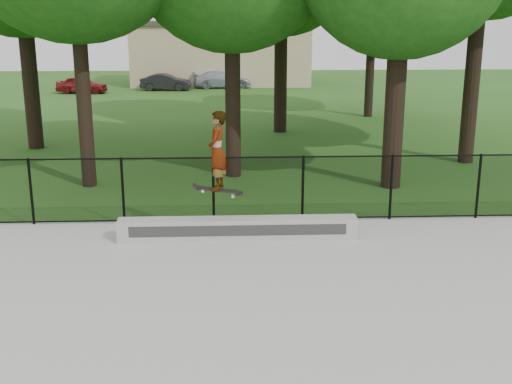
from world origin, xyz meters
TOP-DOWN VIEW (x-y plane):
  - ground at (0.00, 0.00)m, footprint 100.00×100.00m
  - concrete_slab at (0.00, 0.00)m, footprint 14.00×12.00m
  - grind_ledge at (-1.48, 4.70)m, footprint 4.93×0.40m
  - car_a at (-10.56, 32.38)m, footprint 3.17×1.52m
  - car_b at (-5.55, 33.79)m, footprint 2.96×1.32m
  - car_c at (-1.93, 35.13)m, footprint 3.65×1.88m
  - skater_airborne at (-1.88, 4.58)m, footprint 0.84×0.64m
  - chainlink_fence at (0.00, 5.90)m, footprint 16.06×0.06m
  - distant_building at (-2.00, 38.00)m, footprint 12.40×6.40m

SIDE VIEW (x-z plane):
  - ground at x=0.00m, z-range 0.00..0.00m
  - concrete_slab at x=0.00m, z-range 0.00..0.06m
  - grind_ledge at x=-1.48m, z-range 0.06..0.51m
  - car_b at x=-5.55m, z-range 0.00..1.05m
  - car_a at x=-10.56m, z-range 0.00..1.05m
  - car_c at x=-1.93m, z-range 0.00..1.11m
  - chainlink_fence at x=0.00m, z-range 0.06..1.56m
  - skater_airborne at x=-1.88m, z-range 1.06..2.78m
  - distant_building at x=-2.00m, z-range 0.01..4.31m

